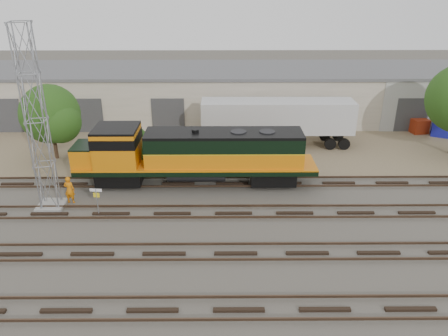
{
  "coord_description": "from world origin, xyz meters",
  "views": [
    {
      "loc": [
        -0.8,
        -23.34,
        14.28
      ],
      "look_at": [
        -0.61,
        4.0,
        2.2
      ],
      "focal_mm": 35.0,
      "sensor_mm": 36.0,
      "label": 1
    }
  ],
  "objects_px": {
    "signal_tower": "(37,124)",
    "semi_trailer": "(281,118)",
    "locomotive": "(192,154)",
    "worker": "(69,190)"
  },
  "relations": [
    {
      "from": "locomotive",
      "to": "signal_tower",
      "type": "xyz_separation_m",
      "value": [
        -9.31,
        -3.35,
        3.39
      ]
    },
    {
      "from": "locomotive",
      "to": "signal_tower",
      "type": "height_order",
      "value": "signal_tower"
    },
    {
      "from": "signal_tower",
      "to": "semi_trailer",
      "type": "bearing_deg",
      "value": 34.51
    },
    {
      "from": "locomotive",
      "to": "worker",
      "type": "distance_m",
      "value": 8.76
    },
    {
      "from": "signal_tower",
      "to": "semi_trailer",
      "type": "distance_m",
      "value": 20.65
    },
    {
      "from": "signal_tower",
      "to": "semi_trailer",
      "type": "height_order",
      "value": "signal_tower"
    },
    {
      "from": "signal_tower",
      "to": "semi_trailer",
      "type": "relative_size",
      "value": 0.88
    },
    {
      "from": "signal_tower",
      "to": "worker",
      "type": "bearing_deg",
      "value": 25.16
    },
    {
      "from": "worker",
      "to": "semi_trailer",
      "type": "distance_m",
      "value": 19.24
    },
    {
      "from": "semi_trailer",
      "to": "worker",
      "type": "bearing_deg",
      "value": -144.47
    }
  ]
}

